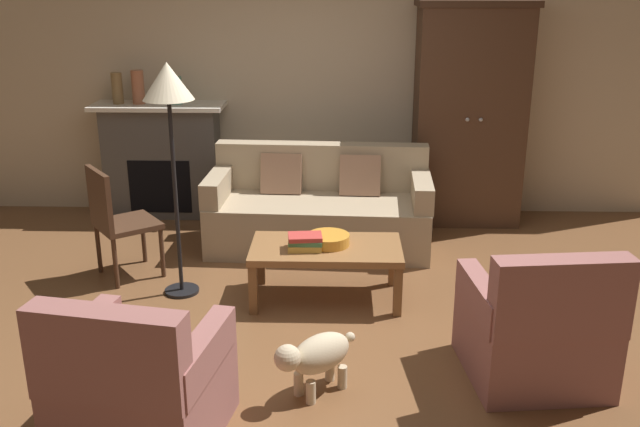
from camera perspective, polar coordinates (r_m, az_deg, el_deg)
The scene contains 16 objects.
ground_plane at distance 4.97m, azimuth -0.76°, elevation -8.82°, with size 9.60×9.60×0.00m, color brown.
back_wall at distance 7.01m, azimuth 0.08°, elevation 11.41°, with size 7.20×0.10×2.80m, color beige.
fireplace at distance 7.13m, azimuth -12.56°, elevation 4.29°, with size 1.26×0.48×1.12m.
armoire at distance 6.85m, azimuth 11.91°, elevation 7.80°, with size 1.06×0.57×2.08m.
couch at distance 6.23m, azimuth -0.05°, elevation 0.22°, with size 1.96×0.94×0.86m.
coffee_table at distance 5.18m, azimuth 0.49°, elevation -3.19°, with size 1.10×0.60×0.42m.
fruit_bowl at distance 5.16m, azimuth 0.68°, elevation -2.12°, with size 0.31×0.31×0.08m, color orange.
book_stack at distance 5.08m, azimuth -1.21°, elevation -2.31°, with size 0.26×0.19×0.11m.
mantel_vase_bronze at distance 7.08m, azimuth -16.02°, elevation 9.68°, with size 0.10×0.10×0.29m, color olive.
mantel_vase_terracotta at distance 7.03m, azimuth -14.45°, elevation 9.83°, with size 0.12×0.12×0.32m, color #A86042.
mantel_vase_jade at distance 6.94m, azimuth -11.53°, elevation 9.70°, with size 0.12×0.12×0.26m, color slate.
armchair_near_left at distance 3.79m, azimuth -14.40°, elevation -13.51°, with size 0.89×0.89×0.88m.
armchair_near_right at distance 4.39m, azimuth 17.08°, elevation -9.02°, with size 0.85×0.85×0.88m.
side_chair_wooden at distance 5.72m, azimuth -16.14°, elevation -0.22°, with size 0.62×0.62×0.90m.
floor_lamp at distance 5.08m, azimuth -12.11°, elevation 9.27°, with size 0.36×0.36×1.73m.
dog at distance 4.10m, azimuth -0.31°, elevation -11.39°, with size 0.47×0.45×0.39m.
Camera 1 is at (0.19, -4.40, 2.31)m, focal length 39.72 mm.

